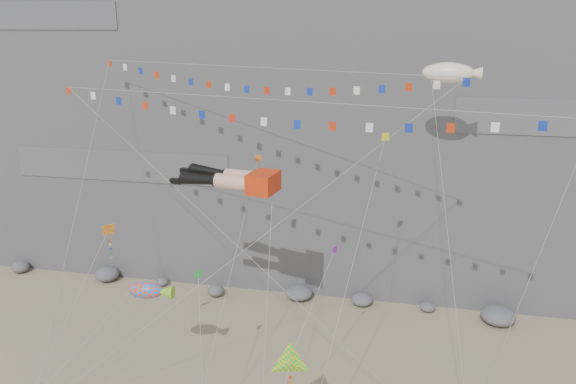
% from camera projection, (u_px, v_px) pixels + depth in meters
% --- Properties ---
extents(cliff, '(80.00, 28.00, 50.00)m').
position_uv_depth(cliff, '(325.00, 26.00, 60.55)').
color(cliff, slate).
rests_on(cliff, ground).
extents(talus_boulders, '(60.00, 3.00, 1.20)m').
position_uv_depth(talus_boulders, '(299.00, 293.00, 53.65)').
color(talus_boulders, slate).
rests_on(talus_boulders, ground).
extents(legs_kite, '(9.96, 16.26, 20.64)m').
position_uv_depth(legs_kite, '(235.00, 179.00, 39.22)').
color(legs_kite, red).
rests_on(legs_kite, ground).
extents(flag_banner_upper, '(29.29, 18.97, 28.96)m').
position_uv_depth(flag_banner_upper, '(256.00, 68.00, 41.82)').
color(flag_banner_upper, red).
rests_on(flag_banner_upper, ground).
extents(flag_banner_lower, '(34.73, 9.27, 24.62)m').
position_uv_depth(flag_banner_lower, '(280.00, 101.00, 35.69)').
color(flag_banner_lower, red).
rests_on(flag_banner_lower, ground).
extents(harlequin_kite, '(5.77, 6.33, 14.09)m').
position_uv_depth(harlequin_kite, '(108.00, 231.00, 37.62)').
color(harlequin_kite, red).
rests_on(harlequin_kite, ground).
extents(fish_windsock, '(9.40, 7.47, 12.61)m').
position_uv_depth(fish_windsock, '(145.00, 290.00, 38.77)').
color(fish_windsock, '#F63F0C').
rests_on(fish_windsock, ground).
extents(delta_kite, '(2.72, 5.49, 8.30)m').
position_uv_depth(delta_kite, '(290.00, 363.00, 33.28)').
color(delta_kite, yellow).
rests_on(delta_kite, ground).
extents(blimp_windsock, '(4.57, 16.30, 26.79)m').
position_uv_depth(blimp_windsock, '(448.00, 73.00, 41.06)').
color(blimp_windsock, white).
rests_on(blimp_windsock, ground).
extents(small_kite_a, '(1.31, 16.89, 22.52)m').
position_uv_depth(small_kite_a, '(257.00, 165.00, 42.22)').
color(small_kite_a, orange).
rests_on(small_kite_a, ground).
extents(small_kite_b, '(4.63, 9.84, 14.72)m').
position_uv_depth(small_kite_b, '(333.00, 254.00, 37.63)').
color(small_kite_b, purple).
rests_on(small_kite_b, ground).
extents(small_kite_c, '(3.56, 8.46, 12.76)m').
position_uv_depth(small_kite_c, '(198.00, 277.00, 36.57)').
color(small_kite_c, green).
rests_on(small_kite_c, ground).
extents(small_kite_d, '(4.45, 14.91, 23.22)m').
position_uv_depth(small_kite_d, '(384.00, 142.00, 37.94)').
color(small_kite_d, yellow).
rests_on(small_kite_d, ground).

